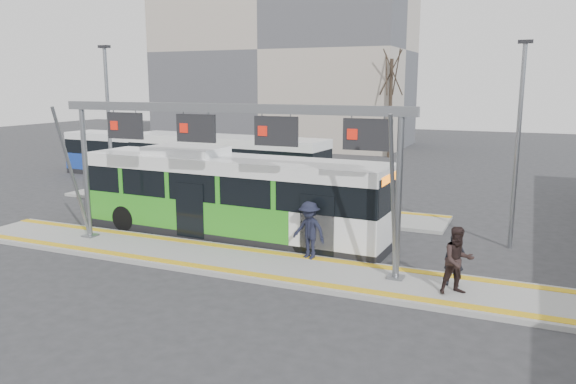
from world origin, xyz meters
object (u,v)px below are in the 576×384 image
object	(u,v)px
gantry	(225,136)
hero_bus	(231,197)
passenger_c	(309,230)
passenger_b	(458,261)
passenger_a	(454,260)

from	to	relation	value
gantry	hero_bus	world-z (taller)	gantry
hero_bus	passenger_c	xyz separation A→B (m)	(4.09, -1.92, -0.47)
gantry	hero_bus	distance (m)	4.11
passenger_b	passenger_a	bearing A→B (deg)	71.72
hero_bus	passenger_b	size ratio (longest dim) A/B	6.59
hero_bus	passenger_a	xyz separation A→B (m)	(8.94, -2.67, -0.67)
gantry	passenger_c	bearing A→B (deg)	17.43
gantry	passenger_a	xyz separation A→B (m)	(7.54, 0.09, -3.37)
passenger_b	passenger_c	xyz separation A→B (m)	(-5.02, 1.38, 0.01)
gantry	passenger_b	size ratio (longest dim) A/B	6.70
hero_bus	passenger_b	xyz separation A→B (m)	(9.11, -3.30, -0.48)
gantry	passenger_b	distance (m)	8.36
gantry	passenger_a	world-z (taller)	gantry
passenger_c	passenger_a	bearing A→B (deg)	7.13
passenger_c	gantry	bearing A→B (deg)	-146.58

